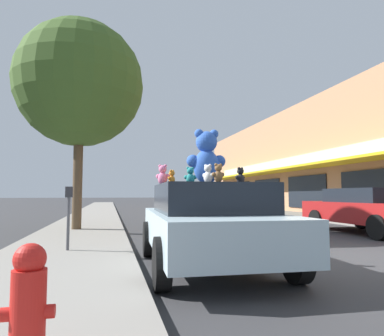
{
  "coord_description": "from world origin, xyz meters",
  "views": [
    {
      "loc": [
        -4.86,
        -5.85,
        1.24
      ],
      "look_at": [
        -2.94,
        2.12,
        1.87
      ],
      "focal_mm": 32.0,
      "sensor_mm": 36.0,
      "label": 1
    }
  ],
  "objects": [
    {
      "name": "teddy_bear_orange",
      "position": [
        -3.75,
        0.32,
        1.55
      ],
      "size": [
        0.18,
        0.19,
        0.27
      ],
      "rotation": [
        0.0,
        0.0,
        4.02
      ],
      "color": "orange",
      "rests_on": "plush_art_car"
    },
    {
      "name": "sidewalk_near",
      "position": [
        -5.68,
        0.0,
        0.06
      ],
      "size": [
        2.6,
        90.0,
        0.13
      ],
      "color": "gray",
      "rests_on": "ground_plane"
    },
    {
      "name": "teddy_bear_pink",
      "position": [
        -3.89,
        0.52,
        1.6
      ],
      "size": [
        0.29,
        0.24,
        0.39
      ],
      "rotation": [
        0.0,
        0.0,
        2.6
      ],
      "color": "pink",
      "rests_on": "plush_art_car"
    },
    {
      "name": "parked_car_far_center",
      "position": [
        3.18,
        3.5,
        0.78
      ],
      "size": [
        2.06,
        4.59,
        1.44
      ],
      "color": "maroon",
      "rests_on": "ground_plane"
    },
    {
      "name": "street_tree",
      "position": [
        -5.88,
        5.84,
        4.9
      ],
      "size": [
        4.17,
        4.17,
        6.87
      ],
      "color": "brown",
      "rests_on": "sidewalk_near"
    },
    {
      "name": "fire_hydrant",
      "position": [
        -5.36,
        -3.37,
        0.52
      ],
      "size": [
        0.33,
        0.22,
        0.79
      ],
      "color": "red",
      "rests_on": "sidewalk_near"
    },
    {
      "name": "teddy_bear_giant",
      "position": [
        -3.26,
        -0.27,
        1.87
      ],
      "size": [
        0.69,
        0.43,
        0.94
      ],
      "rotation": [
        0.0,
        0.0,
        3.07
      ],
      "color": "blue",
      "rests_on": "plush_art_car"
    },
    {
      "name": "storefront_row",
      "position": [
        12.07,
        13.08,
        3.58
      ],
      "size": [
        11.91,
        38.22,
        7.17
      ],
      "color": "tan",
      "rests_on": "ground_plane"
    },
    {
      "name": "teddy_bear_teal",
      "position": [
        -3.41,
        0.28,
        1.58
      ],
      "size": [
        0.25,
        0.18,
        0.33
      ],
      "rotation": [
        0.0,
        0.0,
        2.82
      ],
      "color": "teal",
      "rests_on": "plush_art_car"
    },
    {
      "name": "teddy_bear_white",
      "position": [
        -3.33,
        -0.58,
        1.57
      ],
      "size": [
        0.2,
        0.22,
        0.31
      ],
      "rotation": [
        0.0,
        0.0,
        2.22
      ],
      "color": "white",
      "rests_on": "plush_art_car"
    },
    {
      "name": "parking_meter",
      "position": [
        -5.66,
        1.48,
        0.94
      ],
      "size": [
        0.14,
        0.1,
        1.27
      ],
      "color": "#4C4C51",
      "rests_on": "sidewalk_near"
    },
    {
      "name": "plush_art_car",
      "position": [
        -3.19,
        -0.18,
        0.77
      ],
      "size": [
        2.22,
        4.13,
        1.42
      ],
      "rotation": [
        0.0,
        0.0,
        -0.04
      ],
      "color": "#ADC6D1",
      "rests_on": "ground_plane"
    },
    {
      "name": "teddy_bear_black",
      "position": [
        -2.5,
        0.11,
        1.58
      ],
      "size": [
        0.24,
        0.2,
        0.33
      ],
      "rotation": [
        0.0,
        0.0,
        3.68
      ],
      "color": "black",
      "rests_on": "plush_art_car"
    },
    {
      "name": "ground_plane",
      "position": [
        0.0,
        0.0,
        0.0
      ],
      "size": [
        260.0,
        260.0,
        0.0
      ],
      "primitive_type": "plane",
      "color": "#333335"
    },
    {
      "name": "teddy_bear_brown",
      "position": [
        -3.27,
        -0.95,
        1.56
      ],
      "size": [
        0.22,
        0.14,
        0.29
      ],
      "rotation": [
        0.0,
        0.0,
        3.29
      ],
      "color": "olive",
      "rests_on": "plush_art_car"
    }
  ]
}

